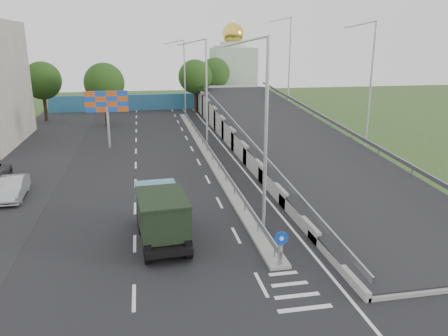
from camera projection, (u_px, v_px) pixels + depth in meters
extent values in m
plane|color=#2D4C1E|center=(296.00, 295.00, 17.78)|extent=(160.00, 160.00, 0.00)
cube|color=black|center=(179.00, 167.00, 36.11)|extent=(26.00, 90.00, 0.04)
cube|color=black|center=(11.00, 175.00, 33.77)|extent=(8.00, 90.00, 0.05)
cube|color=gray|center=(207.00, 152.00, 40.40)|extent=(1.00, 44.00, 0.20)
cube|color=gray|center=(333.00, 124.00, 41.99)|extent=(0.10, 50.00, 0.32)
cube|color=gray|center=(237.00, 127.00, 40.28)|extent=(0.10, 50.00, 0.32)
cube|color=gray|center=(207.00, 145.00, 40.22)|extent=(0.08, 44.00, 0.32)
cylinder|color=gray|center=(207.00, 148.00, 40.29)|extent=(0.09, 0.09, 0.60)
cylinder|color=black|center=(280.00, 253.00, 19.63)|extent=(0.20, 0.20, 1.20)
cylinder|color=#0C3FBF|center=(281.00, 238.00, 19.35)|extent=(0.64, 0.05, 0.64)
cylinder|color=white|center=(282.00, 239.00, 19.32)|extent=(0.20, 0.03, 0.20)
cylinder|color=#B2B5B7|center=(266.00, 139.00, 22.05)|extent=(0.18, 0.18, 10.00)
cylinder|color=#B2B5B7|center=(244.00, 41.00, 20.51)|extent=(2.57, 0.12, 0.66)
cube|color=#B2B5B7|center=(219.00, 47.00, 20.37)|extent=(0.50, 0.18, 0.12)
cylinder|color=#B2B5B7|center=(207.00, 94.00, 40.92)|extent=(0.18, 0.18, 10.00)
cylinder|color=#B2B5B7|center=(193.00, 42.00, 39.38)|extent=(2.57, 0.12, 0.66)
cube|color=#B2B5B7|center=(180.00, 45.00, 39.24)|extent=(0.50, 0.18, 0.12)
cylinder|color=#B2B5B7|center=(185.00, 78.00, 59.79)|extent=(0.18, 0.18, 10.00)
cylinder|color=#B2B5B7|center=(175.00, 42.00, 58.26)|extent=(2.57, 0.12, 0.66)
cube|color=#B2B5B7|center=(166.00, 44.00, 58.11)|extent=(0.50, 0.18, 0.12)
cube|color=teal|center=(153.00, 102.00, 65.79)|extent=(30.00, 0.50, 2.40)
cube|color=#B2CCAD|center=(233.00, 75.00, 74.94)|extent=(7.00, 7.00, 9.00)
cylinder|color=#B2CCAD|center=(233.00, 45.00, 73.56)|extent=(4.40, 4.40, 1.00)
sphere|color=gold|center=(233.00, 34.00, 73.08)|extent=(3.60, 3.60, 3.60)
cone|color=gold|center=(233.00, 22.00, 72.53)|extent=(0.30, 0.30, 1.20)
cylinder|color=#B2B5B7|center=(108.00, 128.00, 42.02)|extent=(0.24, 0.24, 4.00)
cube|color=#CE4F16|center=(107.00, 102.00, 41.33)|extent=(4.00, 0.20, 2.00)
cylinder|color=black|center=(106.00, 110.00, 53.16)|extent=(0.44, 0.44, 4.00)
sphere|color=#1E3A10|center=(104.00, 83.00, 52.27)|extent=(4.80, 4.80, 4.80)
cylinder|color=black|center=(196.00, 99.00, 62.87)|extent=(0.44, 0.44, 4.00)
sphere|color=#1E3A10|center=(195.00, 77.00, 61.99)|extent=(4.80, 4.80, 4.80)
cylinder|color=black|center=(45.00, 106.00, 56.44)|extent=(0.44, 0.44, 4.00)
sphere|color=#1E3A10|center=(42.00, 81.00, 55.55)|extent=(4.80, 4.80, 4.80)
cylinder|color=black|center=(215.00, 93.00, 70.20)|extent=(0.44, 0.44, 4.00)
sphere|color=#1E3A10|center=(215.00, 73.00, 69.31)|extent=(4.80, 4.80, 4.80)
cylinder|color=black|center=(140.00, 219.00, 24.11)|extent=(0.41, 1.07, 1.04)
cylinder|color=black|center=(174.00, 215.00, 24.58)|extent=(0.41, 1.07, 1.04)
cylinder|color=black|center=(142.00, 225.00, 23.31)|extent=(0.41, 1.07, 1.04)
cylinder|color=black|center=(177.00, 221.00, 23.78)|extent=(0.41, 1.07, 1.04)
cylinder|color=black|center=(148.00, 253.00, 20.23)|extent=(0.41, 1.07, 1.04)
cylinder|color=black|center=(188.00, 248.00, 20.70)|extent=(0.41, 1.07, 1.04)
cube|color=black|center=(162.00, 229.00, 22.45)|extent=(2.60, 6.03, 0.28)
cube|color=#396A88|center=(156.00, 197.00, 24.26)|extent=(2.29, 1.67, 1.61)
cube|color=black|center=(154.00, 186.00, 24.82)|extent=(1.80, 0.19, 0.66)
cube|color=black|center=(155.00, 209.00, 25.28)|extent=(2.19, 0.30, 0.47)
cube|color=black|center=(163.00, 214.00, 21.63)|extent=(2.53, 3.76, 1.71)
cube|color=black|center=(162.00, 197.00, 21.38)|extent=(2.63, 3.86, 0.11)
imported|color=#A1A2A7|center=(12.00, 188.00, 28.60)|extent=(1.72, 4.39, 1.42)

